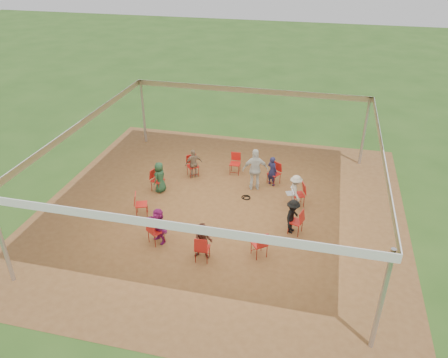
% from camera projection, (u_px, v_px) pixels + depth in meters
% --- Properties ---
extents(ground, '(80.00, 80.00, 0.00)m').
position_uv_depth(ground, '(221.00, 210.00, 15.93)').
color(ground, '#2A4F18').
rests_on(ground, ground).
extents(dirt_patch, '(13.00, 13.00, 0.00)m').
position_uv_depth(dirt_patch, '(221.00, 210.00, 15.92)').
color(dirt_patch, brown).
rests_on(dirt_patch, ground).
extents(tent, '(10.33, 10.33, 3.00)m').
position_uv_depth(tent, '(221.00, 151.00, 14.76)').
color(tent, '#B2B2B7').
rests_on(tent, ground).
extents(chair_0, '(0.56, 0.55, 0.90)m').
position_uv_depth(chair_0, '(298.00, 195.00, 15.99)').
color(chair_0, red).
rests_on(chair_0, ground).
extents(chair_1, '(0.59, 0.60, 0.90)m').
position_uv_depth(chair_1, '(274.00, 174.00, 17.39)').
color(chair_1, red).
rests_on(chair_1, ground).
extents(chair_2, '(0.44, 0.46, 0.90)m').
position_uv_depth(chair_2, '(235.00, 164.00, 18.14)').
color(chair_2, red).
rests_on(chair_2, ground).
extents(chair_3, '(0.60, 0.61, 0.90)m').
position_uv_depth(chair_3, '(193.00, 166.00, 17.96)').
color(chair_3, red).
rests_on(chair_3, ground).
extents(chair_4, '(0.54, 0.52, 0.90)m').
position_uv_depth(chair_4, '(158.00, 180.00, 16.92)').
color(chair_4, red).
rests_on(chair_4, ground).
extents(chair_5, '(0.56, 0.55, 0.90)m').
position_uv_depth(chair_5, '(141.00, 204.00, 15.42)').
color(chair_5, red).
rests_on(chair_5, ground).
extents(chair_6, '(0.59, 0.60, 0.90)m').
position_uv_depth(chair_6, '(156.00, 231.00, 14.03)').
color(chair_6, red).
rests_on(chair_6, ground).
extents(chair_7, '(0.44, 0.46, 0.90)m').
position_uv_depth(chair_7, '(202.00, 248.00, 13.28)').
color(chair_7, red).
rests_on(chair_7, ground).
extents(chair_8, '(0.60, 0.61, 0.90)m').
position_uv_depth(chair_8, '(259.00, 244.00, 13.45)').
color(chair_8, red).
rests_on(chair_8, ground).
extents(chair_9, '(0.54, 0.52, 0.90)m').
position_uv_depth(chair_9, '(296.00, 222.00, 14.49)').
color(chair_9, red).
rests_on(chair_9, ground).
extents(person_seated_0, '(0.65, 0.89, 1.23)m').
position_uv_depth(person_seated_0, '(295.00, 191.00, 15.90)').
color(person_seated_0, '#B5AC9F').
rests_on(person_seated_0, ground).
extents(person_seated_1, '(0.54, 0.50, 1.23)m').
position_uv_depth(person_seated_1, '(272.00, 171.00, 17.23)').
color(person_seated_1, '#1E1F43').
rests_on(person_seated_1, ground).
extents(person_seated_2, '(0.80, 0.74, 1.23)m').
position_uv_depth(person_seated_2, '(194.00, 164.00, 17.78)').
color(person_seated_2, '#8D755A').
rests_on(person_seated_2, ground).
extents(person_seated_3, '(0.49, 0.67, 1.23)m').
position_uv_depth(person_seated_3, '(160.00, 177.00, 16.78)').
color(person_seated_3, '#1F462A').
rests_on(person_seated_3, ground).
extents(person_seated_4, '(1.19, 0.99, 1.23)m').
position_uv_depth(person_seated_4, '(159.00, 225.00, 14.01)').
color(person_seated_4, '#8D1A69').
rests_on(person_seated_4, ground).
extents(person_seated_5, '(0.61, 0.37, 1.23)m').
position_uv_depth(person_seated_5, '(203.00, 241.00, 13.29)').
color(person_seated_5, '#542E24').
rests_on(person_seated_5, ground).
extents(person_seated_6, '(0.60, 0.87, 1.23)m').
position_uv_depth(person_seated_6, '(293.00, 216.00, 14.46)').
color(person_seated_6, black).
rests_on(person_seated_6, ground).
extents(standing_person, '(1.09, 0.74, 1.70)m').
position_uv_depth(standing_person, '(255.00, 170.00, 16.83)').
color(standing_person, silver).
rests_on(standing_person, ground).
extents(cable_coil, '(0.37, 0.37, 0.03)m').
position_uv_depth(cable_coil, '(246.00, 198.00, 16.63)').
color(cable_coil, black).
rests_on(cable_coil, ground).
extents(laptop, '(0.36, 0.40, 0.23)m').
position_uv_depth(laptop, '(291.00, 192.00, 15.90)').
color(laptop, '#B7B7BC').
rests_on(laptop, ground).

